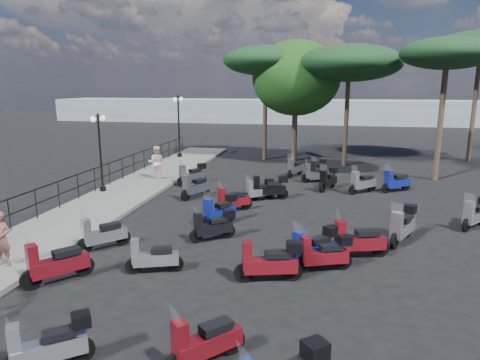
% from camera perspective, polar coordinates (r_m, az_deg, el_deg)
% --- Properties ---
extents(ground, '(120.00, 120.00, 0.00)m').
position_cam_1_polar(ground, '(14.88, 1.39, -6.75)').
color(ground, black).
rests_on(ground, ground).
extents(sidewalk, '(3.00, 30.00, 0.15)m').
position_cam_1_polar(sidewalk, '(19.65, -16.07, -2.23)').
color(sidewalk, '#615E5C').
rests_on(sidewalk, ground).
extents(railing, '(0.04, 26.04, 1.10)m').
position_cam_1_polar(railing, '(19.92, -19.80, 0.14)').
color(railing, black).
rests_on(railing, sidewalk).
extents(lamp_post_1, '(0.28, 1.04, 3.54)m').
position_cam_1_polar(lamp_post_1, '(20.34, -18.17, 4.14)').
color(lamp_post_1, black).
rests_on(lamp_post_1, sidewalk).
extents(lamp_post_2, '(0.37, 1.21, 4.11)m').
position_cam_1_polar(lamp_post_2, '(29.18, -8.17, 7.64)').
color(lamp_post_2, black).
rests_on(lamp_post_2, sidewalk).
extents(woman, '(0.55, 0.37, 1.51)m').
position_cam_1_polar(woman, '(13.15, -29.20, -6.88)').
color(woman, brown).
rests_on(woman, sidewalk).
extents(pedestrian_far, '(0.97, 0.84, 1.71)m').
position_cam_1_polar(pedestrian_far, '(22.60, -11.12, 2.33)').
color(pedestrian_far, beige).
rests_on(pedestrian_far, sidewalk).
extents(scooter_0, '(1.33, 1.09, 1.25)m').
position_cam_1_polar(scooter_0, '(8.66, -24.16, -19.51)').
color(scooter_0, black).
rests_on(scooter_0, ground).
extents(scooter_1, '(1.25, 1.48, 1.46)m').
position_cam_1_polar(scooter_1, '(11.91, -23.35, -10.27)').
color(scooter_1, black).
rests_on(scooter_1, ground).
extents(scooter_2, '(1.18, 1.32, 1.33)m').
position_cam_1_polar(scooter_2, '(13.76, -17.86, -6.97)').
color(scooter_2, black).
rests_on(scooter_2, ground).
extents(scooter_3, '(1.35, 1.11, 1.31)m').
position_cam_1_polar(scooter_3, '(16.93, -1.02, -2.75)').
color(scooter_3, black).
rests_on(scooter_3, ground).
extents(scooter_4, '(0.97, 1.68, 1.44)m').
position_cam_1_polar(scooter_4, '(19.03, -6.02, -0.96)').
color(scooter_4, black).
rests_on(scooter_4, ground).
extents(scooter_5, '(1.21, 1.43, 1.36)m').
position_cam_1_polar(scooter_5, '(21.62, -6.43, 0.70)').
color(scooter_5, black).
rests_on(scooter_5, ground).
extents(scooter_6, '(1.20, 1.28, 1.31)m').
position_cam_1_polar(scooter_6, '(8.11, -4.81, -20.83)').
color(scooter_6, black).
rests_on(scooter_6, ground).
extents(scooter_7, '(1.49, 0.71, 1.23)m').
position_cam_1_polar(scooter_7, '(11.78, -11.55, -10.12)').
color(scooter_7, black).
rests_on(scooter_7, ground).
extents(scooter_8, '(1.05, 1.51, 1.35)m').
position_cam_1_polar(scooter_8, '(15.37, -2.76, -4.14)').
color(scooter_8, black).
rests_on(scooter_8, ground).
extents(scooter_9, '(1.35, 1.08, 1.26)m').
position_cam_1_polar(scooter_9, '(13.86, -3.61, -6.17)').
color(scooter_9, black).
rests_on(scooter_9, ground).
extents(scooter_10, '(1.69, 0.82, 1.39)m').
position_cam_1_polar(scooter_10, '(18.69, 3.91, -1.09)').
color(scooter_10, black).
rests_on(scooter_10, ground).
extents(scooter_11, '(0.83, 1.58, 1.33)m').
position_cam_1_polar(scooter_11, '(23.65, 7.32, 1.57)').
color(scooter_11, black).
rests_on(scooter_11, ground).
extents(scooter_13, '(1.36, 1.25, 1.34)m').
position_cam_1_polar(scooter_13, '(12.19, 9.82, -8.86)').
color(scooter_13, black).
rests_on(scooter_13, ground).
extents(scooter_14, '(1.73, 0.74, 1.40)m').
position_cam_1_polar(scooter_14, '(11.06, 3.93, -10.87)').
color(scooter_14, black).
rests_on(scooter_14, ground).
extents(scooter_15, '(1.21, 1.12, 1.20)m').
position_cam_1_polar(scooter_15, '(18.55, 2.54, -1.41)').
color(scooter_15, black).
rests_on(scooter_15, ground).
extents(scooter_16, '(0.89, 1.55, 1.32)m').
position_cam_1_polar(scooter_16, '(20.86, 11.67, 0.04)').
color(scooter_16, black).
rests_on(scooter_16, ground).
extents(scooter_17, '(0.84, 1.38, 1.19)m').
position_cam_1_polar(scooter_17, '(23.87, 10.39, 1.53)').
color(scooter_17, black).
rests_on(scooter_17, ground).
extents(scooter_19, '(1.54, 0.81, 1.28)m').
position_cam_1_polar(scooter_19, '(11.84, 11.14, -9.68)').
color(scooter_19, black).
rests_on(scooter_19, ground).
extents(scooter_20, '(1.79, 0.83, 1.47)m').
position_cam_1_polar(scooter_20, '(12.91, 15.37, -7.89)').
color(scooter_20, black).
rests_on(scooter_20, ground).
extents(scooter_21, '(1.03, 1.68, 1.45)m').
position_cam_1_polar(scooter_21, '(14.57, 20.84, -5.76)').
color(scooter_21, black).
rests_on(scooter_21, ground).
extents(scooter_22, '(1.33, 1.26, 1.37)m').
position_cam_1_polar(scooter_22, '(20.63, 15.99, -0.39)').
color(scooter_22, black).
rests_on(scooter_22, ground).
extents(scooter_23, '(1.53, 0.72, 1.26)m').
position_cam_1_polar(scooter_23, '(22.34, 10.05, 0.77)').
color(scooter_23, black).
rests_on(scooter_23, ground).
extents(scooter_25, '(1.24, 1.39, 1.35)m').
position_cam_1_polar(scooter_25, '(17.09, 28.89, -4.01)').
color(scooter_25, black).
rests_on(scooter_25, ground).
extents(scooter_26, '(1.44, 1.10, 1.36)m').
position_cam_1_polar(scooter_26, '(21.35, 20.05, -0.26)').
color(scooter_26, black).
rests_on(scooter_26, ground).
extents(broadleaf_tree, '(5.67, 5.67, 7.78)m').
position_cam_1_polar(broadleaf_tree, '(28.37, 7.47, 13.32)').
color(broadleaf_tree, '#38281E').
rests_on(broadleaf_tree, ground).
extents(pine_0, '(6.31, 6.31, 7.31)m').
position_cam_1_polar(pine_0, '(27.15, 14.36, 14.84)').
color(pine_0, '#38281E').
rests_on(pine_0, ground).
extents(pine_2, '(5.53, 5.53, 7.44)m').
position_cam_1_polar(pine_2, '(28.60, 3.44, 15.56)').
color(pine_2, '#38281E').
rests_on(pine_2, ground).
extents(pine_3, '(4.63, 4.63, 7.29)m').
position_cam_1_polar(pine_3, '(24.45, 25.92, 14.87)').
color(pine_3, '#38281E').
rests_on(pine_3, ground).
extents(distant_hills, '(70.00, 8.00, 3.00)m').
position_cam_1_polar(distant_hills, '(58.99, 9.00, 9.04)').
color(distant_hills, gray).
rests_on(distant_hills, ground).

